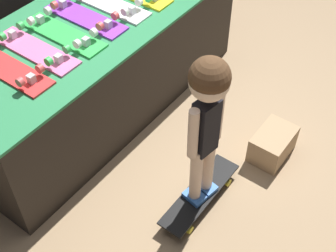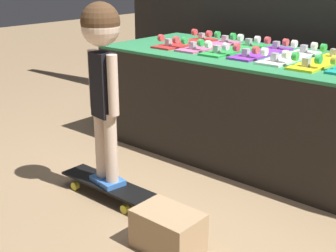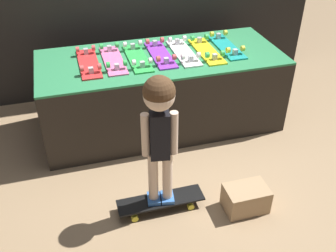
% 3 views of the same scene
% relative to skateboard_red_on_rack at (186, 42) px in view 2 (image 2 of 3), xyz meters
% --- Properties ---
extents(ground_plane, '(16.00, 16.00, 0.00)m').
position_rel_skateboard_red_on_rack_xyz_m(ground_plane, '(0.66, -0.58, -0.76)').
color(ground_plane, '#9E7F5B').
extents(display_rack, '(2.26, 0.93, 0.74)m').
position_rel_skateboard_red_on_rack_xyz_m(display_rack, '(0.66, -0.01, -0.39)').
color(display_rack, black).
rests_on(display_rack, ground_plane).
extents(skateboard_red_on_rack, '(0.18, 0.62, 0.09)m').
position_rel_skateboard_red_on_rack_xyz_m(skateboard_red_on_rack, '(0.00, 0.00, 0.00)').
color(skateboard_red_on_rack, red).
rests_on(skateboard_red_on_rack, display_rack).
extents(skateboard_pink_on_rack, '(0.18, 0.62, 0.09)m').
position_rel_skateboard_red_on_rack_xyz_m(skateboard_pink_on_rack, '(0.22, 0.01, 0.00)').
color(skateboard_pink_on_rack, pink).
rests_on(skateboard_pink_on_rack, display_rack).
extents(skateboard_green_on_rack, '(0.18, 0.62, 0.09)m').
position_rel_skateboard_red_on_rack_xyz_m(skateboard_green_on_rack, '(0.44, -0.01, 0.00)').
color(skateboard_green_on_rack, green).
rests_on(skateboard_green_on_rack, display_rack).
extents(skateboard_purple_on_rack, '(0.18, 0.62, 0.09)m').
position_rel_skateboard_red_on_rack_xyz_m(skateboard_purple_on_rack, '(0.66, 0.01, 0.00)').
color(skateboard_purple_on_rack, purple).
rests_on(skateboard_purple_on_rack, display_rack).
extents(skateboard_white_on_rack, '(0.18, 0.62, 0.09)m').
position_rel_skateboard_red_on_rack_xyz_m(skateboard_white_on_rack, '(0.88, -0.01, 0.00)').
color(skateboard_white_on_rack, white).
rests_on(skateboard_white_on_rack, display_rack).
extents(skateboard_yellow_on_rack, '(0.18, 0.62, 0.09)m').
position_rel_skateboard_red_on_rack_xyz_m(skateboard_yellow_on_rack, '(1.10, -0.03, 0.00)').
color(skateboard_yellow_on_rack, yellow).
rests_on(skateboard_yellow_on_rack, display_rack).
extents(skateboard_on_floor, '(0.67, 0.18, 0.09)m').
position_rel_skateboard_red_on_rack_xyz_m(skateboard_on_floor, '(0.34, -1.16, -0.68)').
color(skateboard_on_floor, black).
rests_on(skateboard_on_floor, ground_plane).
extents(child, '(0.25, 0.21, 1.05)m').
position_rel_skateboard_red_on_rack_xyz_m(child, '(0.34, -1.16, 0.07)').
color(child, '#3870C6').
rests_on(child, skateboard_on_floor).
extents(storage_box, '(0.33, 0.22, 0.20)m').
position_rel_skateboard_red_on_rack_xyz_m(storage_box, '(0.97, -1.33, -0.66)').
color(storage_box, tan).
rests_on(storage_box, ground_plane).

